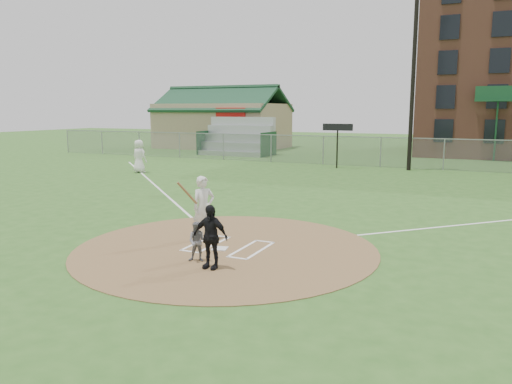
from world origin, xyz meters
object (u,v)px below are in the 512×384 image
at_px(catcher, 198,242).
at_px(umpire, 210,237).
at_px(ondeck_player, 139,156).
at_px(batter_at_plate, 204,208).
at_px(home_plate, 220,249).

relative_size(catcher, umpire, 0.65).
height_order(umpire, ondeck_player, ondeck_player).
relative_size(catcher, batter_at_plate, 0.54).
xyz_separation_m(umpire, batter_at_plate, (-1.56, 2.31, 0.16)).
relative_size(home_plate, batter_at_plate, 0.21).
xyz_separation_m(catcher, batter_at_plate, (-0.99, 1.96, 0.44)).
bearing_deg(ondeck_player, batter_at_plate, 139.93).
distance_m(catcher, batter_at_plate, 2.24).
bearing_deg(catcher, ondeck_player, 112.53).
xyz_separation_m(home_plate, batter_at_plate, (-0.95, 0.75, 0.94)).
xyz_separation_m(umpire, ondeck_player, (-13.39, 14.55, 0.20)).
height_order(ondeck_player, batter_at_plate, ondeck_player).
bearing_deg(home_plate, catcher, -88.28).
relative_size(catcher, ondeck_player, 0.51).
bearing_deg(umpire, catcher, 148.44).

